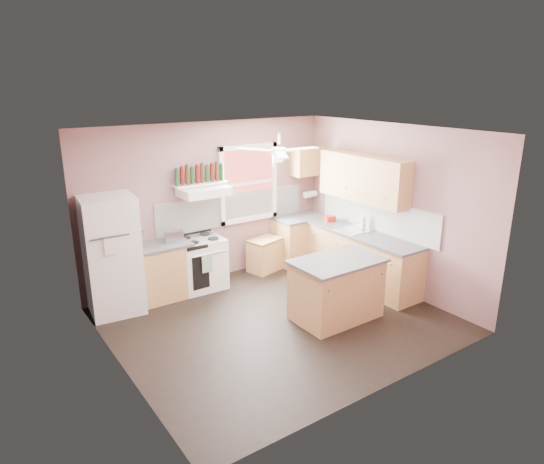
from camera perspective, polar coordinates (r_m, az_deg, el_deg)
floor at (r=7.15m, az=0.72°, el=-10.34°), size 4.50×4.50×0.00m
ceiling at (r=6.36m, az=0.82°, el=11.73°), size 4.50×4.50×0.00m
wall_back at (r=8.30m, az=-7.39°, el=3.48°), size 4.50×0.05×2.70m
wall_right at (r=8.11m, az=13.98°, el=2.78°), size 0.05×4.00×2.70m
wall_left at (r=5.69m, az=-18.28°, el=-3.88°), size 0.05×4.00×2.70m
backsplash_back at (r=8.52m, az=-4.54°, el=2.72°), size 2.90×0.03×0.55m
backsplash_right at (r=8.32m, az=12.17°, el=2.02°), size 0.03×2.60×0.55m
window_view at (r=8.57m, az=-2.86°, el=5.76°), size 1.00×0.02×1.20m
window_frame at (r=8.54m, az=-2.76°, el=5.73°), size 1.16×0.07×1.36m
refrigerator at (r=7.47m, az=-18.34°, el=-2.62°), size 0.82×0.80×1.77m
base_cabinet_left at (r=7.88m, az=-12.88°, el=-4.63°), size 0.90×0.60×0.86m
counter_left at (r=7.73m, az=-13.10°, el=-1.53°), size 0.92×0.62×0.04m
toaster at (r=7.76m, az=-11.46°, el=-0.47°), size 0.31×0.23×0.18m
stove at (r=8.14m, az=-8.42°, el=-3.65°), size 0.76×0.67×0.86m
range_hood at (r=7.90m, az=-8.02°, el=4.75°), size 0.78×0.50×0.14m
bottle_shelf at (r=7.98m, az=-8.44°, el=5.60°), size 0.90×0.26×0.03m
cart at (r=8.81m, az=-0.81°, el=-2.67°), size 0.68×0.54×0.60m
base_cabinet_corner at (r=9.21m, az=3.47°, el=-0.97°), size 1.00×0.60×0.86m
base_cabinet_right at (r=8.35m, az=10.50°, el=-3.20°), size 0.60×2.20×0.86m
counter_corner at (r=9.07m, az=3.52°, el=1.73°), size 1.02×0.62×0.04m
counter_right at (r=8.20m, az=10.62°, el=-0.27°), size 0.62×2.22×0.04m
sink at (r=8.33m, az=9.66°, el=0.17°), size 0.55×0.45×0.03m
faucet at (r=8.42m, az=10.47°, el=0.85°), size 0.03×0.03×0.14m
upper_cabinet_right at (r=8.21m, az=10.68°, el=6.25°), size 0.33×1.80×0.76m
upper_cabinet_corner at (r=9.08m, az=4.13°, el=8.32°), size 0.60×0.33×0.52m
paper_towel at (r=9.30m, az=4.51°, el=4.45°), size 0.26×0.12×0.12m
island at (r=7.11m, az=7.58°, el=-6.81°), size 1.22×0.78×0.86m
island_top at (r=6.94m, az=7.73°, el=-3.42°), size 1.29×0.85×0.04m
ceiling_fan_hub at (r=6.39m, az=0.81°, el=9.50°), size 0.20×0.20×0.08m
soap_bottle at (r=8.39m, az=10.69°, el=1.21°), size 0.14×0.14×0.26m
red_caddy at (r=8.78m, az=6.84°, el=1.57°), size 0.20×0.15×0.10m
wine_bottles at (r=7.95m, az=-8.49°, el=6.73°), size 0.86×0.06×0.31m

